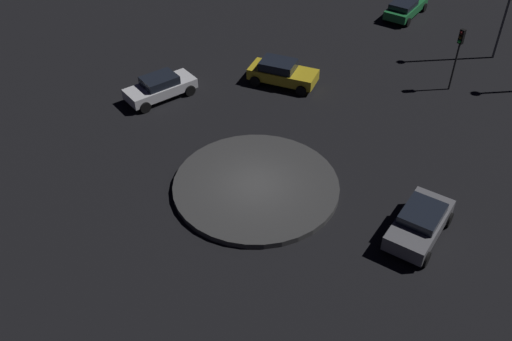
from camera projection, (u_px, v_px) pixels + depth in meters
The scene contains 7 objects.
ground_plane at pixel (256, 188), 28.67m from camera, with size 116.33×116.33×0.00m, color black.
roundabout_island at pixel (256, 186), 28.57m from camera, with size 8.38×8.38×0.31m, color #383838.
car_grey at pixel (420, 223), 25.61m from camera, with size 2.40×4.22×1.51m.
car_green at pixel (405, 8), 43.87m from camera, with size 2.39×4.71×1.39m.
car_yellow at pixel (282, 72), 36.02m from camera, with size 4.46×2.45×1.57m.
car_white at pixel (160, 87), 34.75m from camera, with size 3.33×4.68×1.48m.
traffic_light_southwest at pixel (459, 48), 34.16m from camera, with size 0.36×0.39×4.07m.
Camera 1 is at (-10.40, 18.85, 18.95)m, focal length 39.82 mm.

